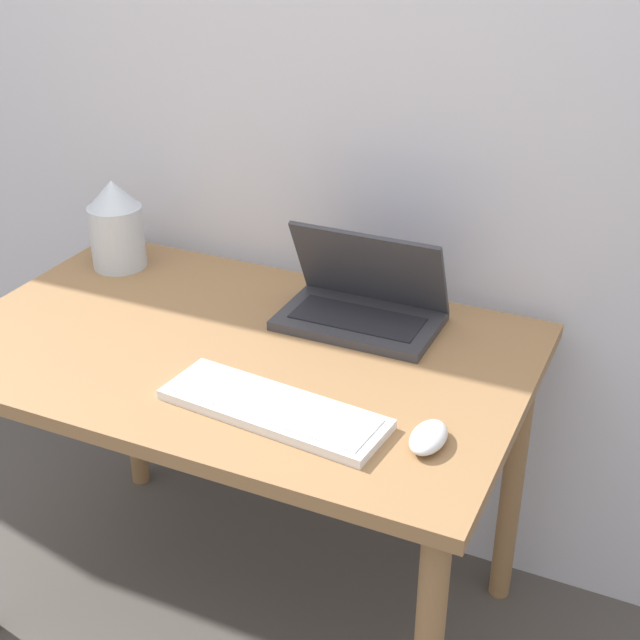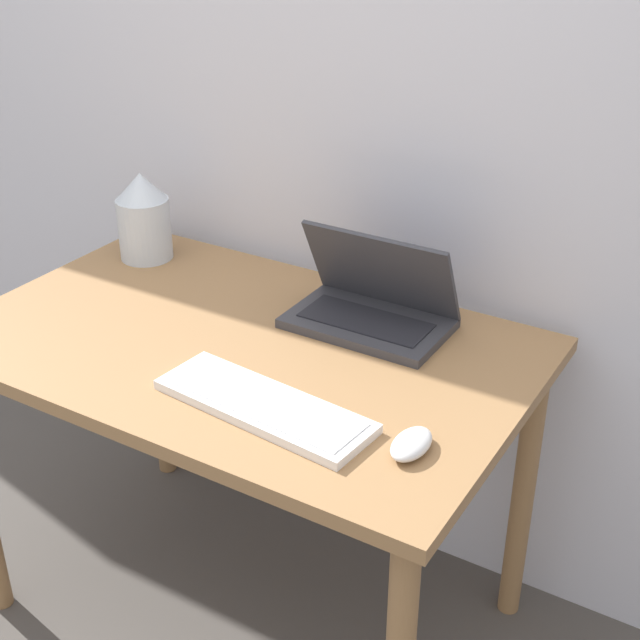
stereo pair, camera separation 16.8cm
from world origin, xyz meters
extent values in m
cube|color=silver|center=(0.00, 0.80, 1.25)|extent=(6.00, 0.05, 2.50)
cube|color=olive|center=(0.00, 0.37, 0.72)|extent=(1.17, 0.73, 0.03)
cylinder|color=olive|center=(-0.53, 0.68, 0.35)|extent=(0.05, 0.05, 0.71)
cylinder|color=olive|center=(0.53, 0.68, 0.35)|extent=(0.05, 0.05, 0.71)
cube|color=#333338|center=(0.19, 0.55, 0.75)|extent=(0.33, 0.20, 0.02)
cube|color=black|center=(0.19, 0.54, 0.76)|extent=(0.27, 0.11, 0.00)
cube|color=#333338|center=(0.19, 0.60, 0.85)|extent=(0.33, 0.10, 0.19)
cube|color=#0F1938|center=(0.19, 0.61, 0.85)|extent=(0.29, 0.08, 0.16)
cube|color=white|center=(0.18, 0.18, 0.74)|extent=(0.43, 0.18, 0.02)
cube|color=silver|center=(0.18, 0.18, 0.75)|extent=(0.39, 0.14, 0.00)
ellipsoid|color=silver|center=(0.46, 0.20, 0.75)|extent=(0.06, 0.10, 0.03)
cylinder|color=silver|center=(-0.44, 0.59, 0.81)|extent=(0.13, 0.13, 0.15)
cone|color=silver|center=(-0.44, 0.59, 0.92)|extent=(0.12, 0.12, 0.06)
camera|label=1|loc=(0.81, -0.99, 1.63)|focal=50.00mm
camera|label=2|loc=(0.95, -0.91, 1.63)|focal=50.00mm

